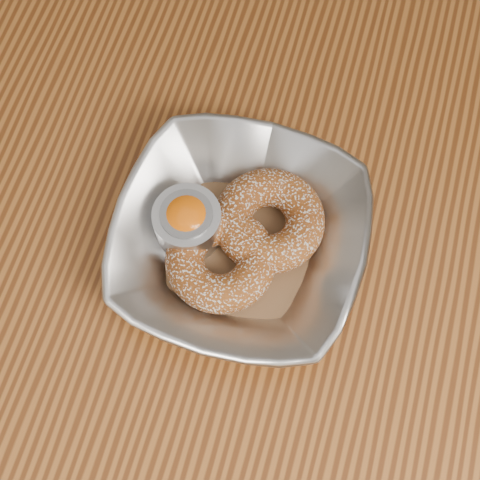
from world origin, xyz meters
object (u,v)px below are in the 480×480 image
(donut_back, at_px, (269,220))
(donut_front, at_px, (221,260))
(table, at_px, (298,302))
(serving_bowl, at_px, (240,241))
(ramekin, at_px, (188,222))

(donut_back, bearing_deg, donut_front, -123.01)
(donut_front, bearing_deg, table, 13.94)
(table, height_order, serving_bowl, serving_bowl)
(table, bearing_deg, serving_bowl, 177.59)
(serving_bowl, bearing_deg, donut_back, 53.41)
(table, xyz_separation_m, ramekin, (-0.11, 0.00, 0.13))
(ramekin, bearing_deg, donut_front, -32.21)
(serving_bowl, height_order, donut_back, serving_bowl)
(donut_front, bearing_deg, serving_bowl, 61.83)
(serving_bowl, bearing_deg, table, -2.41)
(serving_bowl, distance_m, donut_front, 0.02)
(serving_bowl, distance_m, ramekin, 0.05)
(donut_back, bearing_deg, serving_bowl, -126.59)
(donut_back, relative_size, ramekin, 1.66)
(donut_back, distance_m, donut_front, 0.06)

